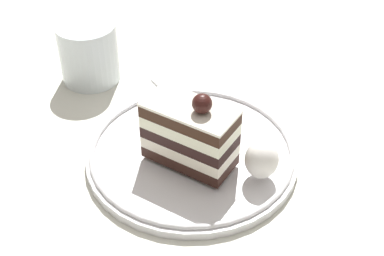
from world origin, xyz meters
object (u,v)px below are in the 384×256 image
(dessert_plate, at_px, (192,153))
(whipped_cream_dollop, at_px, (264,157))
(cake_slice, at_px, (190,133))
(fork, at_px, (177,103))
(drink_glass_near, at_px, (89,55))

(dessert_plate, bearing_deg, whipped_cream_dollop, -169.49)
(dessert_plate, xyz_separation_m, whipped_cream_dollop, (-0.09, -0.02, 0.03))
(cake_slice, height_order, fork, cake_slice)
(cake_slice, xyz_separation_m, fork, (0.08, -0.07, -0.04))
(cake_slice, xyz_separation_m, drink_glass_near, (0.22, -0.06, -0.02))
(dessert_plate, xyz_separation_m, cake_slice, (-0.01, 0.02, 0.05))
(cake_slice, distance_m, fork, 0.11)
(whipped_cream_dollop, bearing_deg, fork, -14.54)
(dessert_plate, distance_m, drink_glass_near, 0.22)
(dessert_plate, xyz_separation_m, drink_glass_near, (0.21, -0.05, 0.03))
(whipped_cream_dollop, xyz_separation_m, drink_glass_near, (0.30, -0.03, -0.00))
(cake_slice, bearing_deg, dessert_plate, -58.57)
(dessert_plate, xyz_separation_m, fork, (0.07, -0.06, 0.01))
(whipped_cream_dollop, bearing_deg, drink_glass_near, -5.88)
(whipped_cream_dollop, xyz_separation_m, fork, (0.15, -0.04, -0.02))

